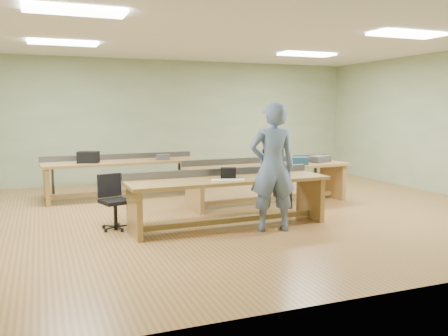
{
  "coord_description": "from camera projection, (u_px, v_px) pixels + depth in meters",
  "views": [
    {
      "loc": [
        -2.97,
        -7.59,
        1.81
      ],
      "look_at": [
        -0.24,
        -0.6,
        0.87
      ],
      "focal_mm": 38.0,
      "sensor_mm": 36.0,
      "label": 1
    }
  ],
  "objects": [
    {
      "name": "storage_box_back",
      "position": [
        88.0,
        157.0,
        9.3
      ],
      "size": [
        0.46,
        0.39,
        0.22
      ],
      "primitive_type": "cube",
      "rotation": [
        0.0,
        0.0,
        -0.33
      ],
      "color": "black",
      "rests_on": "workbench_back"
    },
    {
      "name": "wall_back",
      "position": [
        166.0,
        121.0,
        11.83
      ],
      "size": [
        10.0,
        0.04,
        3.0
      ],
      "primitive_type": "cube",
      "color": "#9AAC82",
      "rests_on": "floor"
    },
    {
      "name": "parts_bin_teal",
      "position": [
        297.0,
        161.0,
        9.08
      ],
      "size": [
        0.48,
        0.43,
        0.14
      ],
      "primitive_type": "cube",
      "rotation": [
        0.0,
        0.0,
        -0.42
      ],
      "color": "#163848",
      "rests_on": "workbench_mid"
    },
    {
      "name": "trackball_mouse",
      "position": [
        285.0,
        177.0,
        7.22
      ],
      "size": [
        0.14,
        0.16,
        0.06
      ],
      "primitive_type": "ellipsoid",
      "rotation": [
        0.0,
        0.0,
        0.12
      ],
      "color": "white",
      "rests_on": "workbench_front"
    },
    {
      "name": "workbench_back",
      "position": [
        123.0,
        170.0,
        9.72
      ],
      "size": [
        3.21,
        1.0,
        0.86
      ],
      "rotation": [
        0.0,
        0.0,
        0.05
      ],
      "color": "olive",
      "rests_on": "floor"
    },
    {
      "name": "task_chair",
      "position": [
        114.0,
        209.0,
        7.14
      ],
      "size": [
        0.56,
        0.56,
        0.83
      ],
      "rotation": [
        0.0,
        0.0,
        0.29
      ],
      "color": "black",
      "rests_on": "floor"
    },
    {
      "name": "wall_front",
      "position": [
        380.0,
        142.0,
        4.43
      ],
      "size": [
        10.0,
        0.04,
        3.0
      ],
      "primitive_type": "cube",
      "color": "#9AAC82",
      "rests_on": "floor"
    },
    {
      "name": "keyboard",
      "position": [
        228.0,
        181.0,
        6.93
      ],
      "size": [
        0.51,
        0.29,
        0.03
      ],
      "primitive_type": "cube",
      "rotation": [
        0.0,
        0.0,
        -0.29
      ],
      "color": "white",
      "rests_on": "workbench_front"
    },
    {
      "name": "workbench_mid",
      "position": [
        267.0,
        174.0,
        9.05
      ],
      "size": [
        3.26,
        1.05,
        0.86
      ],
      "rotation": [
        0.0,
        0.0,
        0.06
      ],
      "color": "olive",
      "rests_on": "floor"
    },
    {
      "name": "parts_bin_grey",
      "position": [
        319.0,
        159.0,
        9.46
      ],
      "size": [
        0.53,
        0.44,
        0.12
      ],
      "primitive_type": "cube",
      "rotation": [
        0.0,
        0.0,
        0.38
      ],
      "color": "#3A3A3D",
      "rests_on": "workbench_mid"
    },
    {
      "name": "fluor_panels",
      "position": [
        224.0,
        39.0,
        7.94
      ],
      "size": [
        6.2,
        3.5,
        0.03
      ],
      "color": "white",
      "rests_on": "ceiling"
    },
    {
      "name": "laptop_base",
      "position": [
        276.0,
        175.0,
        7.46
      ],
      "size": [
        0.38,
        0.32,
        0.04
      ],
      "primitive_type": "cube",
      "rotation": [
        0.0,
        0.0,
        -0.09
      ],
      "color": "black",
      "rests_on": "workbench_front"
    },
    {
      "name": "ceiling",
      "position": [
        224.0,
        37.0,
        7.94
      ],
      "size": [
        10.0,
        10.0,
        0.0
      ],
      "primitive_type": "plane",
      "color": "silver",
      "rests_on": "wall_back"
    },
    {
      "name": "drinks_can",
      "position": [
        270.0,
        162.0,
        8.96
      ],
      "size": [
        0.09,
        0.09,
        0.12
      ],
      "primitive_type": "cylinder",
      "rotation": [
        0.0,
        0.0,
        -0.4
      ],
      "color": "silver",
      "rests_on": "workbench_mid"
    },
    {
      "name": "workbench_front",
      "position": [
        228.0,
        190.0,
        7.29
      ],
      "size": [
        3.15,
        0.91,
        0.86
      ],
      "rotation": [
        0.0,
        0.0,
        0.03
      ],
      "color": "olive",
      "rests_on": "floor"
    },
    {
      "name": "wall_right",
      "position": [
        446.0,
        123.0,
        9.93
      ],
      "size": [
        0.04,
        8.0,
        3.0
      ],
      "primitive_type": "cube",
      "color": "#9AAC82",
      "rests_on": "floor"
    },
    {
      "name": "floor",
      "position": [
        224.0,
        212.0,
        8.32
      ],
      "size": [
        10.0,
        10.0,
        0.0
      ],
      "primitive_type": "plane",
      "color": "#9B6B3A",
      "rests_on": "ground"
    },
    {
      "name": "laptop_screen",
      "position": [
        273.0,
        158.0,
        7.57
      ],
      "size": [
        0.36,
        0.05,
        0.28
      ],
      "primitive_type": "cube",
      "rotation": [
        0.0,
        0.0,
        -0.09
      ],
      "color": "black",
      "rests_on": "laptop_base"
    },
    {
      "name": "person",
      "position": [
        273.0,
        167.0,
        6.97
      ],
      "size": [
        0.77,
        0.59,
        1.9
      ],
      "primitive_type": "imported",
      "rotation": [
        0.0,
        0.0,
        2.94
      ],
      "color": "slate",
      "rests_on": "floor"
    },
    {
      "name": "camera_bag",
      "position": [
        228.0,
        173.0,
        7.28
      ],
      "size": [
        0.27,
        0.23,
        0.16
      ],
      "primitive_type": "cube",
      "rotation": [
        0.0,
        0.0,
        -0.37
      ],
      "color": "black",
      "rests_on": "workbench_front"
    },
    {
      "name": "tray_back",
      "position": [
        163.0,
        157.0,
        9.86
      ],
      "size": [
        0.32,
        0.27,
        0.11
      ],
      "primitive_type": "cube",
      "rotation": [
        0.0,
        0.0,
        -0.27
      ],
      "color": "#3A3A3D",
      "rests_on": "workbench_back"
    },
    {
      "name": "mug",
      "position": [
        263.0,
        163.0,
        8.88
      ],
      "size": [
        0.14,
        0.14,
        0.1
      ],
      "primitive_type": "imported",
      "rotation": [
        0.0,
        0.0,
        -0.2
      ],
      "color": "#3A3A3D",
      "rests_on": "workbench_mid"
    }
  ]
}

